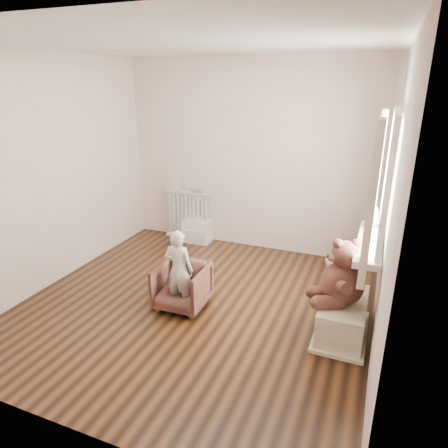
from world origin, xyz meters
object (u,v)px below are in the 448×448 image
at_px(armchair, 182,286).
at_px(teddy_bear, 344,272).
at_px(child, 179,270).
at_px(toy_vanity, 197,224).
at_px(radiator, 188,215).
at_px(toy_bench, 343,315).
at_px(plush_cat, 372,217).

relative_size(armchair, teddy_bear, 0.85).
bearing_deg(armchair, child, -91.41).
distance_m(toy_vanity, armchair, 1.84).
relative_size(child, teddy_bear, 1.40).
distance_m(radiator, toy_vanity, 0.20).
bearing_deg(armchair, radiator, 113.34).
bearing_deg(child, toy_vanity, -71.40).
height_order(radiator, child, child).
xyz_separation_m(toy_bench, teddy_bear, (-0.03, -0.05, 0.47)).
relative_size(radiator, toy_bench, 0.97).
bearing_deg(armchair, plush_cat, 22.12).
bearing_deg(toy_bench, teddy_bear, -118.56).
xyz_separation_m(child, plush_cat, (1.78, 0.82, 0.55)).
xyz_separation_m(toy_vanity, plush_cat, (2.43, -0.95, 0.72)).
distance_m(toy_vanity, plush_cat, 2.70).
height_order(radiator, toy_vanity, radiator).
xyz_separation_m(radiator, toy_vanity, (0.16, -0.03, -0.11)).
relative_size(child, toy_bench, 1.13).
distance_m(child, teddy_bear, 1.63).
distance_m(radiator, toy_bench, 2.94).
bearing_deg(toy_bench, toy_vanity, 145.18).
distance_m(toy_bench, plush_cat, 1.03).
relative_size(toy_vanity, child, 0.71).
distance_m(child, plush_cat, 2.04).
bearing_deg(radiator, child, -65.85).
bearing_deg(toy_vanity, plush_cat, -21.39).
relative_size(armchair, child, 0.60).
distance_m(toy_vanity, teddy_bear, 2.82).
height_order(armchair, child, child).
bearing_deg(plush_cat, teddy_bear, -112.70).
bearing_deg(child, toy_bench, -174.97).
height_order(toy_vanity, toy_bench, toy_vanity).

